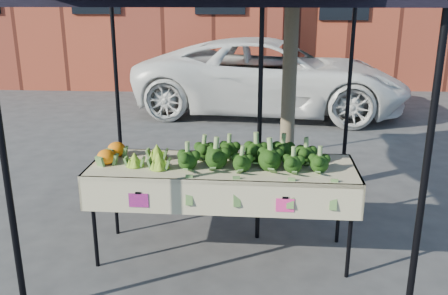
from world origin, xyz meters
The scene contains 6 objects.
ground centered at (0.00, 0.00, 0.00)m, with size 90.00×90.00×0.00m, color #323234.
table centered at (0.10, 0.04, 0.45)m, with size 2.41×0.84×0.90m.
canopy centered at (0.08, 0.47, 1.37)m, with size 3.16×3.16×2.74m, color black, non-canonical shape.
broccoli_heap centered at (0.37, 0.07, 1.02)m, with size 1.36×0.56×0.25m, color black.
romanesco_cluster centered at (-0.57, 0.03, 0.99)m, with size 0.42×0.46×0.19m, color #92AD2B.
cauliflower_pair centered at (-0.94, 0.11, 0.99)m, with size 0.22×0.42×0.17m, color orange.
Camera 1 is at (0.38, -4.15, 2.38)m, focal length 39.52 mm.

